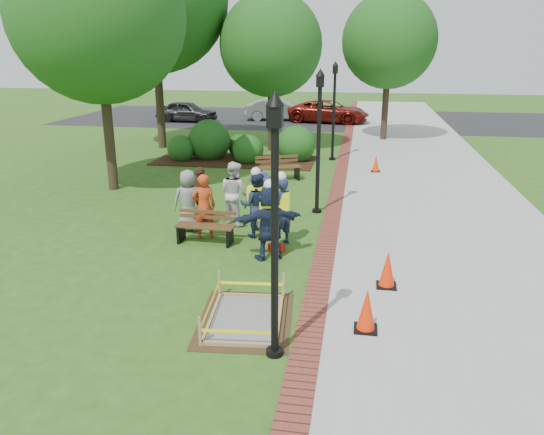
% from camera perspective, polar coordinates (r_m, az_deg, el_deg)
% --- Properties ---
extents(ground, '(100.00, 100.00, 0.00)m').
position_cam_1_polar(ground, '(11.84, -3.37, -6.25)').
color(ground, '#285116').
rests_on(ground, ground).
extents(sidewalk, '(6.00, 60.00, 0.02)m').
position_cam_1_polar(sidewalk, '(21.23, 16.17, 4.05)').
color(sidewalk, '#9E9E99').
rests_on(sidewalk, ground).
extents(brick_edging, '(0.50, 60.00, 0.03)m').
position_cam_1_polar(brick_edging, '(21.09, 7.36, 4.54)').
color(brick_edging, maroon).
rests_on(brick_edging, ground).
extents(mulch_bed, '(7.00, 3.00, 0.05)m').
position_cam_1_polar(mulch_bed, '(23.67, -4.04, 6.12)').
color(mulch_bed, '#381E0F').
rests_on(mulch_bed, ground).
extents(parking_lot, '(36.00, 12.00, 0.01)m').
position_cam_1_polar(parking_lot, '(37.91, 5.84, 10.50)').
color(parking_lot, black).
rests_on(parking_lot, ground).
extents(wet_concrete_pad, '(1.90, 2.44, 0.55)m').
position_cam_1_polar(wet_concrete_pad, '(9.93, -2.89, -9.76)').
color(wet_concrete_pad, '#47331E').
rests_on(wet_concrete_pad, ground).
extents(bench_near, '(1.54, 0.57, 0.82)m').
position_cam_1_polar(bench_near, '(13.74, -7.18, -1.70)').
color(bench_near, '#51391B').
rests_on(bench_near, ground).
extents(bench_far, '(1.74, 1.16, 0.90)m').
position_cam_1_polar(bench_far, '(20.12, 0.70, 4.83)').
color(bench_far, brown).
rests_on(bench_far, ground).
extents(cone_front, '(0.42, 0.42, 0.82)m').
position_cam_1_polar(cone_front, '(9.64, 10.14, -9.85)').
color(cone_front, black).
rests_on(cone_front, ground).
extents(cone_back, '(0.42, 0.42, 0.82)m').
position_cam_1_polar(cone_back, '(11.38, 12.30, -5.52)').
color(cone_back, black).
rests_on(cone_back, ground).
extents(cone_far, '(0.36, 0.36, 0.71)m').
position_cam_1_polar(cone_far, '(21.86, 11.11, 5.70)').
color(cone_far, black).
rests_on(cone_far, ground).
extents(toolbox, '(0.45, 0.36, 0.20)m').
position_cam_1_polar(toolbox, '(13.14, 0.50, -3.25)').
color(toolbox, maroon).
rests_on(toolbox, ground).
extents(lamp_near, '(0.28, 0.28, 4.26)m').
position_cam_1_polar(lamp_near, '(7.98, 0.30, 0.68)').
color(lamp_near, black).
rests_on(lamp_near, ground).
extents(lamp_mid, '(0.28, 0.28, 4.26)m').
position_cam_1_polar(lamp_mid, '(15.74, 5.06, 9.22)').
color(lamp_mid, black).
rests_on(lamp_mid, ground).
extents(lamp_far, '(0.28, 0.28, 4.26)m').
position_cam_1_polar(lamp_far, '(23.67, 6.70, 12.08)').
color(lamp_far, black).
rests_on(lamp_far, ground).
extents(tree_left, '(5.71, 5.71, 8.68)m').
position_cam_1_polar(tree_left, '(19.17, -18.25, 20.00)').
color(tree_left, '#3D2D1E').
rests_on(tree_left, ground).
extents(tree_back, '(4.77, 4.77, 7.30)m').
position_cam_1_polar(tree_back, '(25.80, -0.12, 18.07)').
color(tree_back, '#3D2D1E').
rests_on(tree_back, ground).
extents(tree_right, '(4.90, 4.90, 7.58)m').
position_cam_1_polar(tree_right, '(29.53, 12.52, 18.06)').
color(tree_right, '#3D2D1E').
rests_on(tree_right, ground).
extents(shrub_a, '(1.22, 1.22, 1.22)m').
position_cam_1_polar(shrub_a, '(24.11, -9.71, 6.08)').
color(shrub_a, '#1C4814').
rests_on(shrub_a, ground).
extents(shrub_b, '(1.90, 1.90, 1.90)m').
position_cam_1_polar(shrub_b, '(24.35, -6.70, 6.33)').
color(shrub_b, '#1C4814').
rests_on(shrub_b, ground).
extents(shrub_c, '(1.34, 1.34, 1.34)m').
position_cam_1_polar(shrub_c, '(23.25, -2.57, 5.88)').
color(shrub_c, '#1C4814').
rests_on(shrub_c, ground).
extents(shrub_d, '(1.70, 1.70, 1.70)m').
position_cam_1_polar(shrub_d, '(23.72, 2.57, 6.12)').
color(shrub_d, '#1C4814').
rests_on(shrub_d, ground).
extents(shrub_e, '(1.09, 1.09, 1.09)m').
position_cam_1_polar(shrub_e, '(24.84, -3.45, 6.65)').
color(shrub_e, '#1C4814').
rests_on(shrub_e, ground).
extents(casual_person_a, '(0.63, 0.51, 1.70)m').
position_cam_1_polar(casual_person_a, '(14.58, -8.96, 1.80)').
color(casual_person_a, gray).
rests_on(casual_person_a, ground).
extents(casual_person_b, '(0.65, 0.54, 1.73)m').
position_cam_1_polar(casual_person_b, '(13.94, -7.35, 1.19)').
color(casual_person_b, '#BB3C16').
rests_on(casual_person_b, ground).
extents(casual_person_c, '(0.68, 0.63, 1.80)m').
position_cam_1_polar(casual_person_c, '(14.99, -4.08, 2.63)').
color(casual_person_c, silver).
rests_on(casual_person_c, ground).
extents(casual_person_d, '(0.62, 0.57, 1.64)m').
position_cam_1_polar(casual_person_d, '(15.15, -7.63, 2.36)').
color(casual_person_d, '#592F23').
rests_on(casual_person_d, ground).
extents(casual_person_e, '(0.62, 0.52, 1.67)m').
position_cam_1_polar(casual_person_e, '(14.43, -1.30, 1.79)').
color(casual_person_e, '#35365D').
rests_on(casual_person_e, ground).
extents(hivis_worker_a, '(0.68, 0.58, 1.95)m').
position_cam_1_polar(hivis_worker_a, '(12.42, -0.30, -0.28)').
color(hivis_worker_a, '#1B1B47').
rests_on(hivis_worker_a, ground).
extents(hivis_worker_b, '(0.65, 0.66, 1.91)m').
position_cam_1_polar(hivis_worker_b, '(13.33, 0.98, 0.92)').
color(hivis_worker_b, '#1A2245').
rests_on(hivis_worker_b, ground).
extents(hivis_worker_c, '(0.61, 0.45, 1.88)m').
position_cam_1_polar(hivis_worker_c, '(13.91, -1.74, 1.60)').
color(hivis_worker_c, '#1A2343').
rests_on(hivis_worker_c, ground).
extents(parked_car_a, '(2.35, 4.77, 1.51)m').
position_cam_1_polar(parked_car_a, '(36.76, -9.09, 10.13)').
color(parked_car_a, '#252527').
rests_on(parked_car_a, ground).
extents(parked_car_b, '(2.55, 5.03, 1.58)m').
position_cam_1_polar(parked_car_b, '(37.09, 0.61, 10.42)').
color(parked_car_b, gray).
rests_on(parked_car_b, ground).
extents(parked_car_c, '(2.87, 5.17, 1.60)m').
position_cam_1_polar(parked_car_c, '(36.18, 6.08, 10.13)').
color(parked_car_c, maroon).
rests_on(parked_car_c, ground).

